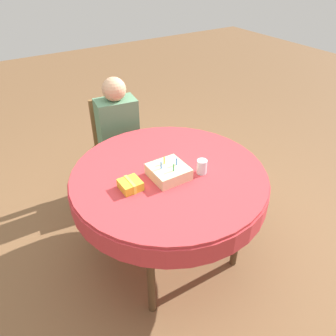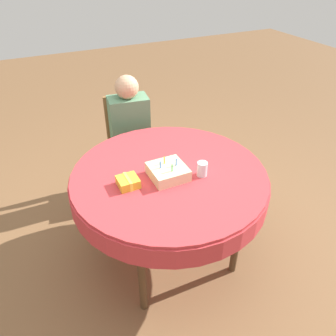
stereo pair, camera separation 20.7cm
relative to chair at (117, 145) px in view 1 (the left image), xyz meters
name	(u,v)px [view 1 (the left image)]	position (x,y,z in m)	size (l,w,h in m)	color
ground_plane	(169,252)	(-0.05, -0.94, -0.48)	(12.00, 12.00, 0.00)	brown
dining_table	(169,183)	(-0.05, -0.94, 0.19)	(1.29, 1.29, 0.76)	#BC3338
chair	(117,145)	(0.00, 0.00, 0.00)	(0.46, 0.46, 0.89)	brown
person	(119,131)	(-0.01, -0.09, 0.19)	(0.35, 0.33, 1.13)	tan
birthday_cake	(168,172)	(-0.07, -0.98, 0.32)	(0.22, 0.22, 0.12)	beige
drinking_glass	(202,167)	(0.13, -1.06, 0.33)	(0.07, 0.07, 0.09)	silver
gift_box	(130,185)	(-0.33, -0.96, 0.31)	(0.12, 0.13, 0.06)	gold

